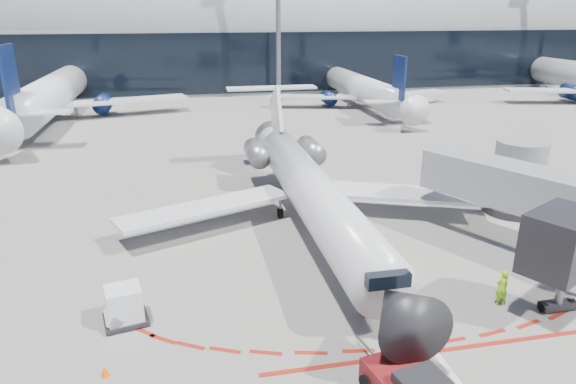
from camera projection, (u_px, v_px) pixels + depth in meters
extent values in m
plane|color=slate|center=(345.00, 234.00, 30.79)|extent=(260.00, 260.00, 0.00)
cube|color=silver|center=(336.00, 221.00, 32.63)|extent=(0.25, 40.00, 0.01)
cube|color=maroon|center=(435.00, 351.00, 20.18)|extent=(14.00, 0.25, 0.01)
cube|color=gray|center=(232.00, 57.00, 89.08)|extent=(150.00, 24.00, 10.00)
cylinder|color=gray|center=(231.00, 26.00, 87.40)|extent=(150.00, 24.00, 24.00)
cube|color=black|center=(240.00, 63.00, 77.96)|extent=(150.00, 0.20, 9.00)
cube|color=#989CA0|center=(537.00, 192.00, 27.15)|extent=(8.22, 12.61, 2.30)
cube|color=black|center=(561.00, 242.00, 21.27)|extent=(3.86, 3.44, 2.60)
cylinder|color=slate|center=(561.00, 286.00, 22.60)|extent=(0.36, 0.36, 2.40)
cube|color=black|center=(557.00, 305.00, 22.93)|extent=(1.60, 0.60, 0.30)
cylinder|color=#989CA0|center=(518.00, 177.00, 33.43)|extent=(3.20, 3.20, 4.80)
cylinder|color=black|center=(513.00, 208.00, 34.15)|extent=(4.00, 4.00, 0.50)
cylinder|color=slate|center=(278.00, 11.00, 71.83)|extent=(0.70, 0.70, 25.00)
cylinder|color=silver|center=(313.00, 194.00, 30.34)|extent=(2.75, 22.37, 2.75)
cone|color=black|center=(399.00, 309.00, 18.70)|extent=(2.75, 2.85, 2.75)
cone|color=silver|center=(274.00, 142.00, 42.35)|extent=(2.75, 3.66, 2.75)
cube|color=black|center=(383.00, 274.00, 20.02)|extent=(1.73, 1.42, 0.56)
cube|color=silver|center=(205.00, 207.00, 30.85)|extent=(10.89, 6.46, 0.32)
cube|color=silver|center=(402.00, 193.00, 33.26)|extent=(10.89, 6.46, 0.32)
cube|color=silver|center=(276.00, 115.00, 40.59)|extent=(0.25, 4.77, 4.86)
cube|color=silver|center=(271.00, 88.00, 41.95)|extent=(7.32, 1.63, 0.16)
cylinder|color=slate|center=(256.00, 153.00, 38.11)|extent=(1.53, 3.46, 1.53)
cylinder|color=slate|center=(311.00, 150.00, 38.91)|extent=(1.53, 3.46, 1.53)
cylinder|color=black|center=(366.00, 311.00, 22.41)|extent=(0.22, 0.57, 0.57)
cylinder|color=black|center=(280.00, 213.00, 33.09)|extent=(0.31, 0.65, 0.65)
cylinder|color=black|center=(326.00, 209.00, 33.67)|extent=(0.31, 0.65, 0.65)
cylinder|color=slate|center=(366.00, 305.00, 22.32)|extent=(0.18, 0.18, 1.12)
cube|color=black|center=(422.00, 383.00, 16.65)|extent=(1.78, 1.61, 0.39)
cylinder|color=slate|center=(375.00, 356.00, 19.33)|extent=(0.69, 2.83, 0.11)
cylinder|color=black|center=(368.00, 384.00, 17.90)|extent=(0.44, 0.75, 0.71)
cylinder|color=black|center=(417.00, 369.00, 18.68)|extent=(0.44, 0.75, 0.71)
imported|color=#A2F519|center=(502.00, 288.00, 23.10)|extent=(0.67, 0.46, 1.77)
cube|color=black|center=(126.00, 319.00, 21.99)|extent=(2.08, 1.87, 0.20)
cube|color=white|center=(124.00, 303.00, 21.72)|extent=(1.69, 1.62, 1.43)
cylinder|color=black|center=(110.00, 332.00, 21.24)|extent=(0.13, 0.19, 0.18)
cylinder|color=black|center=(145.00, 324.00, 21.79)|extent=(0.13, 0.19, 0.18)
cylinder|color=black|center=(107.00, 318.00, 22.24)|extent=(0.13, 0.19, 0.18)
cylinder|color=black|center=(141.00, 310.00, 22.79)|extent=(0.13, 0.19, 0.18)
cone|color=#ED6005|center=(105.00, 371.00, 18.75)|extent=(0.32, 0.32, 0.45)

